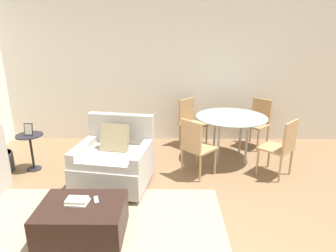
% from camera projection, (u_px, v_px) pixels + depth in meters
% --- Properties ---
extents(wall_back, '(12.00, 0.06, 2.75)m').
position_uv_depth(wall_back, '(153.00, 71.00, 5.75)').
color(wall_back, white).
rests_on(wall_back, ground_plane).
extents(area_rug, '(2.99, 1.50, 0.01)m').
position_uv_depth(area_rug, '(96.00, 222.00, 3.49)').
color(area_rug, gray).
rests_on(area_rug, ground_plane).
extents(armchair, '(1.12, 1.06, 0.96)m').
position_uv_depth(armchair, '(115.00, 161.00, 4.24)').
color(armchair, '#B2ADA3').
rests_on(armchair, ground_plane).
extents(ottoman, '(0.89, 0.66, 0.40)m').
position_uv_depth(ottoman, '(82.00, 220.00, 3.18)').
color(ottoman, black).
rests_on(ottoman, ground_plane).
extents(book_stack, '(0.24, 0.19, 0.05)m').
position_uv_depth(book_stack, '(77.00, 201.00, 3.14)').
color(book_stack, beige).
rests_on(book_stack, ottoman).
extents(tv_remote_primary, '(0.08, 0.14, 0.01)m').
position_uv_depth(tv_remote_primary, '(96.00, 200.00, 3.21)').
color(tv_remote_primary, '#B7B7BC').
rests_on(tv_remote_primary, ottoman).
extents(side_table, '(0.41, 0.41, 0.59)m').
position_uv_depth(side_table, '(31.00, 145.00, 4.69)').
color(side_table, black).
rests_on(side_table, ground_plane).
extents(picture_frame, '(0.13, 0.07, 0.18)m').
position_uv_depth(picture_frame, '(28.00, 129.00, 4.60)').
color(picture_frame, black).
rests_on(picture_frame, side_table).
extents(dining_table, '(1.18, 1.18, 0.77)m').
position_uv_depth(dining_table, '(231.00, 121.00, 4.99)').
color(dining_table, '#8C9E99').
rests_on(dining_table, ground_plane).
extents(dining_chair_near_left, '(0.59, 0.59, 0.90)m').
position_uv_depth(dining_chair_near_left, '(195.00, 144.00, 4.44)').
color(dining_chair_near_left, tan).
rests_on(dining_chair_near_left, ground_plane).
extents(dining_chair_near_right, '(0.59, 0.59, 0.90)m').
position_uv_depth(dining_chair_near_right, '(282.00, 145.00, 4.43)').
color(dining_chair_near_right, tan).
rests_on(dining_chair_near_right, ground_plane).
extents(dining_chair_far_left, '(0.59, 0.59, 0.90)m').
position_uv_depth(dining_chair_far_left, '(190.00, 119.00, 5.66)').
color(dining_chair_far_left, tan).
rests_on(dining_chair_far_left, ground_plane).
extents(dining_chair_far_right, '(0.59, 0.59, 0.90)m').
position_uv_depth(dining_chair_far_right, '(258.00, 120.00, 5.65)').
color(dining_chair_far_right, tan).
rests_on(dining_chair_far_right, ground_plane).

